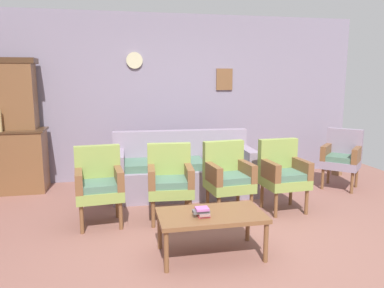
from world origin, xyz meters
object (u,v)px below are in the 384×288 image
at_px(side_cabinet, 7,161).
at_px(armchair_row_middle, 283,172).
at_px(armchair_near_couch_end, 228,175).
at_px(armchair_by_doorway, 170,179).
at_px(floor_vase_by_wall, 338,156).
at_px(coffee_table, 211,218).
at_px(wingback_chair_by_fireplace, 342,156).
at_px(floral_couch, 184,172).
at_px(armchair_near_cabinet, 99,182).
at_px(book_stack_on_table, 202,212).

bearing_deg(side_cabinet, armchair_row_middle, -23.22).
bearing_deg(armchair_near_couch_end, armchair_row_middle, 0.12).
bearing_deg(armchair_by_doorway, floor_vase_by_wall, 25.24).
height_order(side_cabinet, armchair_row_middle, side_cabinet).
distance_m(armchair_row_middle, coffee_table, 1.60).
bearing_deg(side_cabinet, coffee_table, -46.92).
bearing_deg(wingback_chair_by_fireplace, floral_couch, 175.46).
distance_m(wingback_chair_by_fireplace, coffee_table, 3.10).
height_order(coffee_table, floor_vase_by_wall, floor_vase_by_wall).
bearing_deg(floor_vase_by_wall, armchair_near_cabinet, -159.72).
distance_m(armchair_by_doorway, armchair_near_couch_end, 0.72).
relative_size(coffee_table, book_stack_on_table, 6.44).
bearing_deg(armchair_row_middle, floral_couch, 139.84).
bearing_deg(floor_vase_by_wall, floral_couch, -169.37).
relative_size(armchair_by_doorway, wingback_chair_by_fireplace, 1.00).
distance_m(side_cabinet, armchair_by_doorway, 2.72).
height_order(armchair_near_cabinet, armchair_row_middle, same).
xyz_separation_m(floral_couch, coffee_table, (-0.11, -1.98, 0.05)).
bearing_deg(armchair_near_couch_end, armchair_near_cabinet, -179.68).
xyz_separation_m(armchair_near_cabinet, wingback_chair_by_fireplace, (3.59, 0.75, 0.00)).
distance_m(side_cabinet, armchair_near_cabinet, 2.10).
distance_m(floral_couch, wingback_chair_by_fireplace, 2.44).
xyz_separation_m(armchair_by_doorway, coffee_table, (0.24, -1.01, -0.12)).
bearing_deg(armchair_by_doorway, armchair_near_cabinet, 178.53).
height_order(armchair_near_couch_end, book_stack_on_table, armchair_near_couch_end).
distance_m(armchair_by_doorway, armchair_row_middle, 1.45).
bearing_deg(armchair_near_cabinet, armchair_row_middle, 0.25).
relative_size(floral_couch, armchair_near_couch_end, 2.27).
bearing_deg(floral_couch, armchair_by_doorway, -109.60).
bearing_deg(coffee_table, armchair_row_middle, 40.59).
height_order(armchair_row_middle, wingback_chair_by_fireplace, same).
relative_size(coffee_table, floor_vase_by_wall, 1.54).
xyz_separation_m(armchair_by_doorway, wingback_chair_by_fireplace, (2.77, 0.77, 0.00)).
bearing_deg(floral_couch, side_cabinet, 166.05).
xyz_separation_m(armchair_near_cabinet, floor_vase_by_wall, (4.00, 1.48, -0.18)).
xyz_separation_m(wingback_chair_by_fireplace, coffee_table, (-2.53, -1.78, -0.12)).
relative_size(floral_couch, wingback_chair_by_fireplace, 2.27).
bearing_deg(floral_couch, armchair_near_couch_end, -68.01).
height_order(armchair_row_middle, coffee_table, armchair_row_middle).
bearing_deg(armchair_by_doorway, floral_couch, 70.40).
bearing_deg(coffee_table, floor_vase_by_wall, 40.47).
xyz_separation_m(armchair_near_cabinet, armchair_near_couch_end, (1.54, 0.01, 0.00)).
distance_m(side_cabinet, book_stack_on_table, 3.56).
relative_size(armchair_row_middle, coffee_table, 0.90).
bearing_deg(armchair_near_cabinet, armchair_near_couch_end, 0.32).
height_order(floral_couch, armchair_near_cabinet, same).
relative_size(armchair_near_couch_end, coffee_table, 0.90).
relative_size(side_cabinet, armchair_near_couch_end, 1.28).
bearing_deg(armchair_row_middle, armchair_by_doorway, -178.78).
distance_m(floral_couch, armchair_by_doorway, 1.04).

